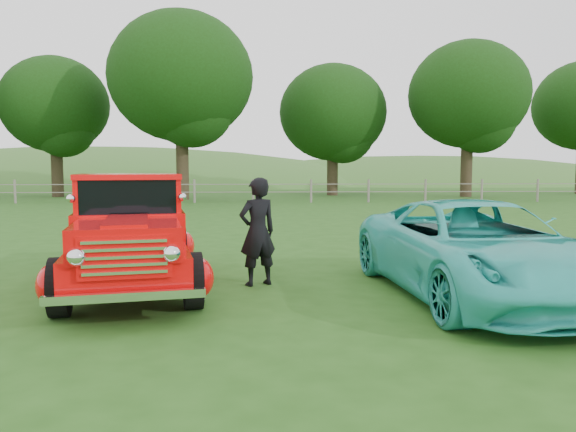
{
  "coord_description": "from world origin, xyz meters",
  "views": [
    {
      "loc": [
        0.41,
        -6.91,
        1.9
      ],
      "look_at": [
        0.8,
        1.2,
        1.17
      ],
      "focal_mm": 35.0,
      "sensor_mm": 36.0,
      "label": 1
    }
  ],
  "objects_px": {
    "tree_near_west": "(181,77)",
    "tree_mid_east": "(468,95)",
    "tree_near_east": "(333,113)",
    "man": "(258,232)",
    "tree_mid_west": "(55,105)",
    "red_pickup": "(130,237)",
    "teal_sedan": "(477,250)"
  },
  "relations": [
    {
      "from": "tree_near_west",
      "to": "tree_mid_east",
      "type": "distance_m",
      "value": 17.13
    },
    {
      "from": "tree_near_east",
      "to": "man",
      "type": "xyz_separation_m",
      "value": [
        -4.65,
        -27.06,
        -4.39
      ]
    },
    {
      "from": "tree_mid_west",
      "to": "red_pickup",
      "type": "relative_size",
      "value": 1.62
    },
    {
      "from": "tree_near_east",
      "to": "red_pickup",
      "type": "bearing_deg",
      "value": -103.67
    },
    {
      "from": "tree_mid_west",
      "to": "red_pickup",
      "type": "bearing_deg",
      "value": -68.37
    },
    {
      "from": "teal_sedan",
      "to": "man",
      "type": "height_order",
      "value": "man"
    },
    {
      "from": "tree_near_west",
      "to": "tree_mid_west",
      "type": "bearing_deg",
      "value": 159.44
    },
    {
      "from": "tree_near_east",
      "to": "red_pickup",
      "type": "distance_m",
      "value": 28.34
    },
    {
      "from": "tree_mid_west",
      "to": "tree_near_east",
      "type": "bearing_deg",
      "value": 3.37
    },
    {
      "from": "tree_near_west",
      "to": "tree_near_east",
      "type": "bearing_deg",
      "value": 23.96
    },
    {
      "from": "tree_mid_west",
      "to": "teal_sedan",
      "type": "distance_m",
      "value": 31.57
    },
    {
      "from": "tree_mid_west",
      "to": "tree_near_west",
      "type": "distance_m",
      "value": 8.63
    },
    {
      "from": "tree_mid_east",
      "to": "red_pickup",
      "type": "xyz_separation_m",
      "value": [
        -14.61,
        -25.19,
        -5.38
      ]
    },
    {
      "from": "tree_mid_east",
      "to": "red_pickup",
      "type": "bearing_deg",
      "value": -120.12
    },
    {
      "from": "red_pickup",
      "to": "tree_near_east",
      "type": "bearing_deg",
      "value": 64.89
    },
    {
      "from": "red_pickup",
      "to": "man",
      "type": "distance_m",
      "value": 1.97
    },
    {
      "from": "tree_mid_west",
      "to": "teal_sedan",
      "type": "xyz_separation_m",
      "value": [
        15.5,
        -27.07,
        -4.85
      ]
    },
    {
      "from": "tree_mid_west",
      "to": "tree_mid_east",
      "type": "distance_m",
      "value": 25.03
    },
    {
      "from": "tree_mid_east",
      "to": "tree_mid_west",
      "type": "bearing_deg",
      "value": 177.71
    },
    {
      "from": "tree_mid_east",
      "to": "man",
      "type": "relative_size",
      "value": 5.49
    },
    {
      "from": "tree_near_east",
      "to": "tree_mid_east",
      "type": "xyz_separation_m",
      "value": [
        8.0,
        -2.0,
        0.93
      ]
    },
    {
      "from": "tree_near_west",
      "to": "red_pickup",
      "type": "relative_size",
      "value": 1.99
    },
    {
      "from": "tree_near_east",
      "to": "red_pickup",
      "type": "relative_size",
      "value": 1.59
    },
    {
      "from": "man",
      "to": "tree_mid_east",
      "type": "bearing_deg",
      "value": -143.49
    },
    {
      "from": "tree_near_east",
      "to": "man",
      "type": "bearing_deg",
      "value": -99.74
    },
    {
      "from": "tree_near_west",
      "to": "red_pickup",
      "type": "xyz_separation_m",
      "value": [
        2.39,
        -23.19,
        -6.0
      ]
    },
    {
      "from": "red_pickup",
      "to": "man",
      "type": "xyz_separation_m",
      "value": [
        1.97,
        0.13,
        0.06
      ]
    },
    {
      "from": "tree_mid_west",
      "to": "tree_near_west",
      "type": "xyz_separation_m",
      "value": [
        8.0,
        -3.0,
        1.25
      ]
    },
    {
      "from": "tree_near_west",
      "to": "teal_sedan",
      "type": "height_order",
      "value": "tree_near_west"
    },
    {
      "from": "tree_mid_west",
      "to": "red_pickup",
      "type": "distance_m",
      "value": 28.57
    },
    {
      "from": "tree_near_east",
      "to": "teal_sedan",
      "type": "distance_m",
      "value": 28.47
    },
    {
      "from": "tree_near_east",
      "to": "teal_sedan",
      "type": "xyz_separation_m",
      "value": [
        -1.5,
        -28.07,
        -4.55
      ]
    }
  ]
}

